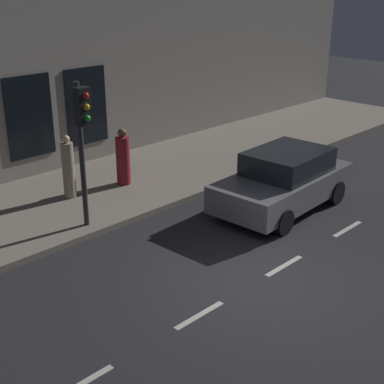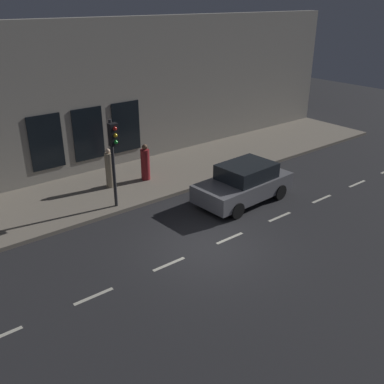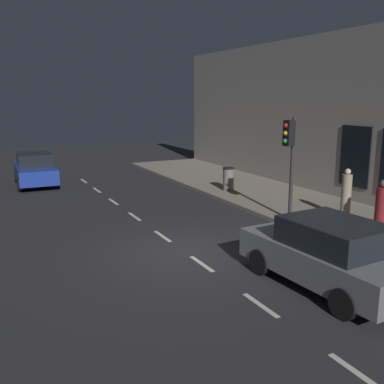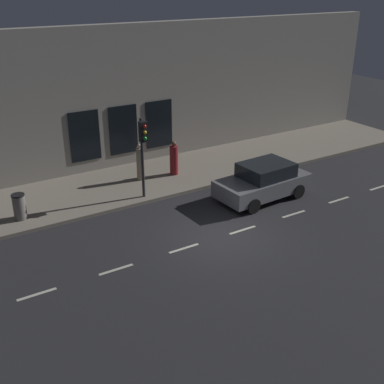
{
  "view_description": "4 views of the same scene",
  "coord_description": "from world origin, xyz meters",
  "px_view_note": "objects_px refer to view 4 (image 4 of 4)",
  "views": [
    {
      "loc": [
        -5.96,
        7.74,
        5.83
      ],
      "look_at": [
        2.49,
        -0.69,
        1.09
      ],
      "focal_mm": 51.62,
      "sensor_mm": 36.0,
      "label": 1
    },
    {
      "loc": [
        -9.55,
        8.22,
        7.71
      ],
      "look_at": [
        0.7,
        0.12,
        1.84
      ],
      "focal_mm": 40.88,
      "sensor_mm": 36.0,
      "label": 2
    },
    {
      "loc": [
        -5.09,
        -10.46,
        4.24
      ],
      "look_at": [
        1.0,
        1.53,
        1.33
      ],
      "focal_mm": 40.95,
      "sensor_mm": 36.0,
      "label": 3
    },
    {
      "loc": [
        -12.84,
        9.17,
        8.81
      ],
      "look_at": [
        0.75,
        0.8,
        1.72
      ],
      "focal_mm": 45.35,
      "sensor_mm": 36.0,
      "label": 4
    }
  ],
  "objects_px": {
    "pedestrian_0": "(140,163)",
    "pedestrian_1": "(174,159)",
    "parked_car_0": "(263,181)",
    "trash_bin": "(19,207)",
    "traffic_light": "(143,143)"
  },
  "relations": [
    {
      "from": "pedestrian_0",
      "to": "pedestrian_1",
      "type": "height_order",
      "value": "pedestrian_0"
    },
    {
      "from": "parked_car_0",
      "to": "trash_bin",
      "type": "distance_m",
      "value": 10.03
    },
    {
      "from": "traffic_light",
      "to": "pedestrian_0",
      "type": "height_order",
      "value": "traffic_light"
    },
    {
      "from": "parked_car_0",
      "to": "traffic_light",
      "type": "bearing_deg",
      "value": 58.32
    },
    {
      "from": "pedestrian_1",
      "to": "pedestrian_0",
      "type": "bearing_deg",
      "value": -34.9
    },
    {
      "from": "parked_car_0",
      "to": "pedestrian_0",
      "type": "xyz_separation_m",
      "value": [
        4.37,
        3.74,
        0.16
      ]
    },
    {
      "from": "pedestrian_0",
      "to": "pedestrian_1",
      "type": "relative_size",
      "value": 1.05
    },
    {
      "from": "trash_bin",
      "to": "pedestrian_1",
      "type": "bearing_deg",
      "value": -82.7
    },
    {
      "from": "pedestrian_0",
      "to": "trash_bin",
      "type": "xyz_separation_m",
      "value": [
        -1.18,
        5.78,
        -0.28
      ]
    },
    {
      "from": "traffic_light",
      "to": "pedestrian_1",
      "type": "relative_size",
      "value": 2.11
    },
    {
      "from": "traffic_light",
      "to": "parked_car_0",
      "type": "xyz_separation_m",
      "value": [
        -2.43,
        -4.47,
        -1.81
      ]
    },
    {
      "from": "traffic_light",
      "to": "pedestrian_1",
      "type": "bearing_deg",
      "value": -54.59
    },
    {
      "from": "parked_car_0",
      "to": "pedestrian_0",
      "type": "relative_size",
      "value": 2.45
    },
    {
      "from": "pedestrian_0",
      "to": "pedestrian_1",
      "type": "distance_m",
      "value": 1.69
    },
    {
      "from": "parked_car_0",
      "to": "trash_bin",
      "type": "xyz_separation_m",
      "value": [
        3.19,
        9.51,
        -0.12
      ]
    }
  ]
}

